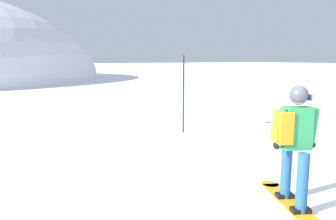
{
  "coord_description": "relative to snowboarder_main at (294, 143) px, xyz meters",
  "views": [
    {
      "loc": [
        -3.26,
        -2.24,
        2.07
      ],
      "look_at": [
        0.19,
        3.63,
        1.0
      ],
      "focal_mm": 34.87,
      "sensor_mm": 36.0,
      "label": 1
    }
  ],
  "objects": [
    {
      "name": "snowboarder_main",
      "position": [
        0.0,
        0.0,
        0.0
      ],
      "size": [
        0.94,
        1.69,
        1.71
      ],
      "color": "orange",
      "rests_on": "ground"
    },
    {
      "name": "piste_marker_near",
      "position": [
        1.26,
        4.71,
        0.34
      ],
      "size": [
        0.2,
        0.2,
        2.22
      ],
      "color": "black",
      "rests_on": "ground"
    }
  ]
}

